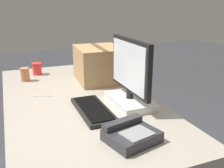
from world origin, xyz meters
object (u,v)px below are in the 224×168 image
monitor (130,80)px  paper_cup_left (37,69)px  cardboard_box (99,64)px  paper_cup_right (25,74)px  spoon (37,96)px  keyboard (93,110)px  desk_phone (131,134)px

monitor → paper_cup_left: monitor is taller
cardboard_box → paper_cup_left: bearing=-129.7°
paper_cup_right → spoon: size_ratio=0.71×
cardboard_box → monitor: bearing=0.2°
paper_cup_left → keyboard: bearing=11.9°
paper_cup_left → spoon: size_ratio=0.68×
paper_cup_left → cardboard_box: size_ratio=0.24×
monitor → spoon: size_ratio=3.09×
monitor → cardboard_box: 0.55m
spoon → paper_cup_left: bearing=-74.6°
paper_cup_left → cardboard_box: 0.57m
desk_phone → paper_cup_right: size_ratio=2.46×
monitor → cardboard_box: monitor is taller
paper_cup_left → cardboard_box: bearing=50.3°
desk_phone → paper_cup_left: 1.33m
monitor → keyboard: monitor is taller
paper_cup_left → paper_cup_right: 0.19m
cardboard_box → desk_phone: bearing=-10.9°
desk_phone → paper_cup_right: paper_cup_right is taller
paper_cup_right → keyboard: bearing=21.5°
cardboard_box → paper_cup_right: bearing=-110.6°
desk_phone → spoon: 0.82m
paper_cup_right → cardboard_box: (0.21, 0.55, 0.08)m
keyboard → cardboard_box: size_ratio=0.99×
spoon → keyboard: bearing=147.2°
keyboard → paper_cup_right: 0.84m
paper_cup_right → cardboard_box: cardboard_box is taller
paper_cup_left → monitor: bearing=25.6°
desk_phone → spoon: desk_phone is taller
paper_cup_right → cardboard_box: size_ratio=0.25×
keyboard → cardboard_box: cardboard_box is taller
paper_cup_left → cardboard_box: cardboard_box is taller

